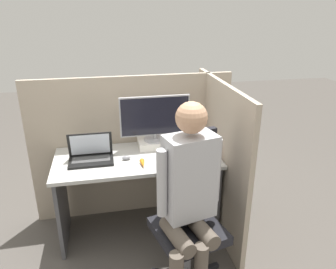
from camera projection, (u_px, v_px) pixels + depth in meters
ground_plane at (144, 253)px, 2.78m from camera, size 12.00×12.00×0.00m
cubicle_panel_back at (133, 147)px, 3.13m from camera, size 1.89×0.04×1.38m
cubicle_panel_right at (219, 159)px, 2.89m from camera, size 0.04×1.28×1.38m
desk at (138, 177)px, 2.87m from camera, size 1.39×0.65×0.75m
paper_box at (155, 143)px, 2.98m from camera, size 0.31×0.22×0.07m
monitor at (155, 118)px, 2.89m from camera, size 0.62×0.21×0.41m
laptop at (91, 156)px, 2.71m from camera, size 0.36×0.22×0.23m
mouse at (126, 158)px, 2.73m from camera, size 0.07×0.04×0.04m
stapler at (211, 152)px, 2.82m from camera, size 0.04×0.16×0.05m
carrot_toy at (143, 164)px, 2.63m from camera, size 0.04×0.14×0.04m
office_chair at (188, 208)px, 2.42m from camera, size 0.56×0.61×1.11m
person at (190, 190)px, 2.17m from camera, size 0.47×0.50×1.41m
coffee_mug at (198, 137)px, 3.09m from camera, size 0.09×0.09×0.09m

